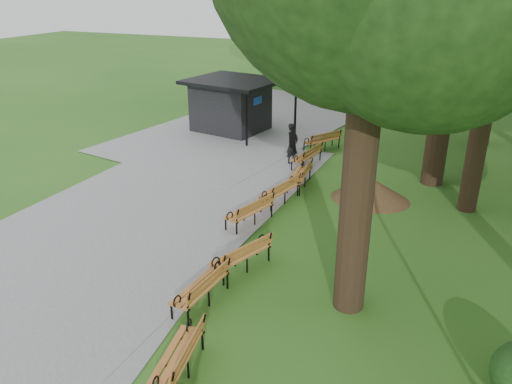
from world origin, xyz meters
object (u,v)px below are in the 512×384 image
at_px(bench_4, 249,211).
at_px(bench_8, 322,140).
at_px(bench_3, 241,254).
at_px(dirt_mound, 371,189).
at_px(kiosk, 231,105).
at_px(lamp_post, 296,99).
at_px(bench_2, 200,287).
at_px(bench_6, 299,175).
at_px(bench_7, 306,156).
at_px(bench_5, 279,190).
at_px(person, 292,144).
at_px(bench_1, 176,357).

xyz_separation_m(bench_4, bench_8, (0.01, 7.92, 0.00)).
relative_size(bench_3, bench_4, 1.00).
height_order(dirt_mound, bench_4, bench_4).
height_order(kiosk, lamp_post, lamp_post).
xyz_separation_m(bench_2, bench_8, (-0.62, 12.16, 0.00)).
height_order(bench_6, bench_7, same).
bearing_deg(kiosk, bench_6, -36.16).
relative_size(dirt_mound, bench_5, 1.18).
xyz_separation_m(dirt_mound, bench_6, (-2.62, 0.17, 0.06)).
bearing_deg(bench_7, bench_6, 20.05).
distance_m(bench_3, bench_5, 4.44).
xyz_separation_m(lamp_post, bench_8, (0.93, 0.99, -1.97)).
distance_m(kiosk, dirt_mound, 10.02).
bearing_deg(bench_3, lamp_post, -148.24).
distance_m(lamp_post, bench_4, 7.26).
distance_m(person, kiosk, 5.59).
relative_size(bench_1, bench_5, 1.00).
relative_size(lamp_post, bench_3, 1.78).
height_order(bench_3, bench_5, same).
height_order(bench_4, bench_7, same).
bearing_deg(bench_3, bench_6, -154.91).
bearing_deg(dirt_mound, person, 146.31).
bearing_deg(bench_3, bench_4, -140.03).
bearing_deg(dirt_mound, bench_1, -99.95).
distance_m(kiosk, bench_1, 16.94).
distance_m(bench_1, bench_6, 10.01).
bearing_deg(bench_8, bench_6, 38.39).
bearing_deg(bench_8, bench_5, 35.42).
height_order(bench_5, bench_7, same).
distance_m(bench_4, bench_6, 3.52).
distance_m(dirt_mound, bench_3, 6.23).
height_order(bench_1, bench_6, same).
relative_size(bench_6, bench_8, 1.00).
relative_size(kiosk, bench_6, 2.16).
height_order(bench_4, bench_5, same).
height_order(person, bench_8, person).
bearing_deg(bench_6, bench_1, 0.33).
distance_m(bench_3, bench_6, 6.02).
height_order(person, lamp_post, lamp_post).
height_order(dirt_mound, bench_3, bench_3).
bearing_deg(bench_5, dirt_mound, 130.34).
xyz_separation_m(bench_6, bench_8, (-0.43, 4.43, 0.00)).
bearing_deg(bench_3, kiosk, -132.35).
bearing_deg(lamp_post, bench_2, -82.10).
height_order(bench_3, bench_7, same).
distance_m(bench_5, bench_8, 6.04).
relative_size(kiosk, bench_1, 2.16).
height_order(person, bench_6, person).
bearing_deg(bench_1, bench_2, -171.77).
bearing_deg(bench_1, lamp_post, -179.82).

